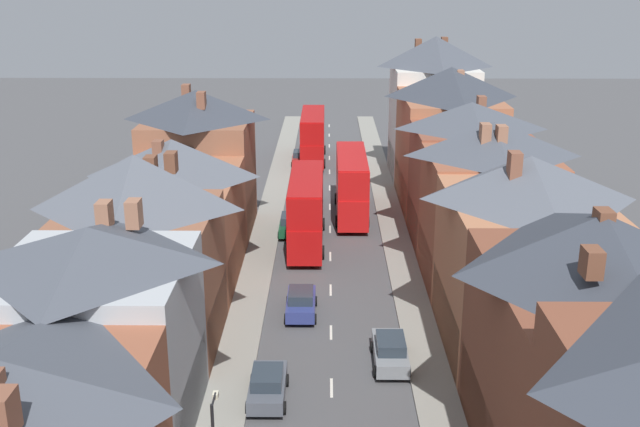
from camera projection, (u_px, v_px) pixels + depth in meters
name	position (u px, v px, depth m)	size (l,w,h in m)	color
pavement_left	(263.00, 246.00, 56.39)	(2.20, 104.00, 0.14)	gray
pavement_right	(398.00, 246.00, 56.30)	(2.20, 104.00, 0.14)	gray
centre_line_dashes	(330.00, 256.00, 54.46)	(0.14, 97.80, 0.01)	silver
terrace_row_left	(112.00, 305.00, 34.57)	(8.00, 58.53, 11.53)	brown
terrace_row_right	(507.00, 224.00, 43.40)	(8.00, 75.01, 13.82)	#B2704C
double_decker_bus_lead	(313.00, 136.00, 80.67)	(2.74, 10.80, 5.30)	#B70F0F
double_decker_bus_mid_street	(306.00, 209.00, 56.03)	(2.74, 10.80, 5.30)	#B70F0F
double_decker_bus_far_approaching	(351.00, 184.00, 62.60)	(2.74, 10.80, 5.30)	red
car_near_silver	(268.00, 385.00, 36.08)	(1.90, 4.02, 1.61)	#4C515B
car_parked_left_a	(310.00, 197.00, 66.05)	(1.90, 4.35, 1.61)	silver
car_parked_right_a	(300.00, 158.00, 79.82)	(1.90, 3.94, 1.58)	maroon
car_mid_black	(291.00, 224.00, 58.84)	(1.90, 4.11, 1.64)	#144728
car_parked_left_b	(390.00, 351.00, 39.30)	(1.90, 4.25, 1.64)	gray
car_mid_white	(301.00, 302.00, 45.02)	(1.90, 4.01, 1.66)	navy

